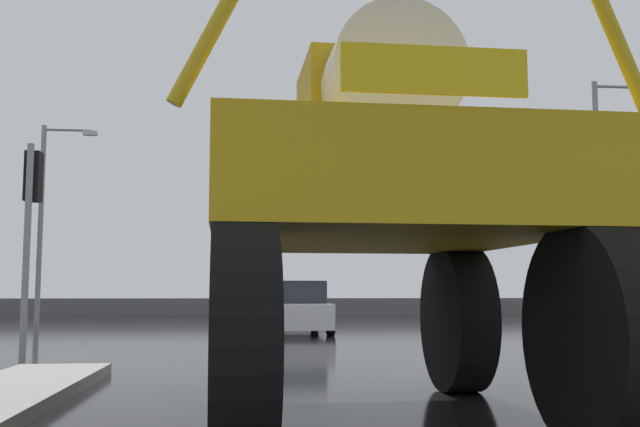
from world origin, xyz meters
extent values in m
plane|color=black|center=(0.00, 18.00, 0.00)|extent=(120.00, 120.00, 0.00)
cylinder|color=black|center=(-2.01, 8.02, 0.88)|extent=(0.51, 1.77, 1.76)
cylinder|color=black|center=(0.71, 8.11, 0.88)|extent=(0.51, 1.77, 1.76)
cylinder|color=black|center=(-1.91, 4.62, 0.88)|extent=(0.51, 1.77, 1.76)
cylinder|color=black|center=(0.81, 4.71, 0.88)|extent=(0.51, 1.77, 1.76)
cube|color=gold|center=(-0.60, 6.36, 2.13)|extent=(3.34, 4.20, 0.87)
cube|color=#A98611|center=(-0.61, 6.79, 3.09)|extent=(1.42, 1.44, 1.06)
cylinder|color=silver|center=(-0.58, 5.77, 3.16)|extent=(1.23, 1.15, 1.20)
cylinder|color=gold|center=(0.91, 4.56, 3.46)|extent=(0.84, 0.15, 1.85)
cube|color=yellow|center=(-0.53, 4.28, 2.81)|extent=(1.40, 0.08, 0.36)
cube|color=silver|center=(-0.46, 20.90, 0.53)|extent=(1.99, 4.21, 0.70)
cube|color=#23282D|center=(-0.45, 20.75, 1.20)|extent=(1.71, 2.21, 0.64)
cylinder|color=black|center=(-1.40, 22.18, 0.30)|extent=(0.22, 0.61, 0.60)
cylinder|color=black|center=(0.29, 22.30, 0.30)|extent=(0.22, 0.61, 0.60)
cylinder|color=black|center=(-1.21, 19.49, 0.30)|extent=(0.22, 0.61, 0.60)
cylinder|color=black|center=(0.48, 19.61, 0.30)|extent=(0.22, 0.61, 0.60)
cylinder|color=gray|center=(-5.44, 11.61, 1.82)|extent=(0.11, 0.11, 3.65)
cube|color=black|center=(-5.44, 11.82, 3.13)|extent=(0.24, 0.32, 0.84)
sphere|color=red|center=(-5.44, 12.01, 3.40)|extent=(0.17, 0.17, 0.17)
sphere|color=#3C2403|center=(-5.44, 12.01, 3.13)|extent=(0.17, 0.17, 0.17)
sphere|color=black|center=(-5.44, 12.01, 2.86)|extent=(0.17, 0.17, 0.17)
cube|color=black|center=(5.16, 11.82, 2.78)|extent=(0.24, 0.32, 0.84)
sphere|color=red|center=(5.16, 12.01, 3.05)|extent=(0.17, 0.17, 0.17)
sphere|color=#3C2403|center=(5.16, 12.01, 2.78)|extent=(0.17, 0.17, 0.17)
sphere|color=black|center=(5.16, 12.01, 2.51)|extent=(0.17, 0.17, 0.17)
cylinder|color=gray|center=(5.88, 27.47, 2.00)|extent=(0.11, 0.11, 3.99)
cube|color=black|center=(5.88, 27.69, 3.47)|extent=(0.24, 0.32, 0.84)
sphere|color=red|center=(5.88, 27.88, 3.74)|extent=(0.17, 0.17, 0.17)
sphere|color=#3C2403|center=(5.88, 27.88, 3.47)|extent=(0.17, 0.17, 0.17)
sphere|color=black|center=(5.88, 27.88, 3.20)|extent=(0.17, 0.17, 0.17)
cylinder|color=gray|center=(-9.14, 26.14, 3.59)|extent=(0.18, 0.18, 7.18)
cylinder|color=gray|center=(-8.33, 26.14, 7.03)|extent=(1.62, 0.10, 0.10)
cube|color=silver|center=(-7.51, 26.14, 6.93)|extent=(0.50, 0.24, 0.16)
cylinder|color=gray|center=(9.59, 21.99, 4.07)|extent=(0.18, 0.18, 8.14)
cylinder|color=gray|center=(10.51, 21.99, 7.99)|extent=(1.83, 0.10, 0.10)
cube|color=#59595B|center=(0.00, 35.15, 0.45)|extent=(30.57, 0.24, 0.90)
camera|label=1|loc=(-1.90, -0.82, 1.21)|focal=41.43mm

